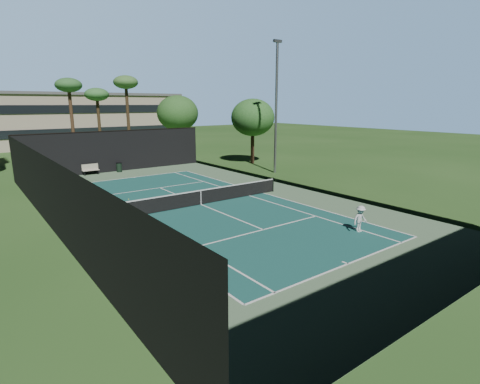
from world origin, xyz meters
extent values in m
plane|color=#2A521E|center=(0.00, 0.00, 0.00)|extent=(160.00, 160.00, 0.00)
cube|color=#567854|center=(0.00, 0.00, 0.01)|extent=(18.00, 32.00, 0.01)
cube|color=#19534C|center=(0.00, 0.00, 0.01)|extent=(10.97, 23.77, 0.01)
cube|color=white|center=(0.00, -11.88, 0.02)|extent=(10.97, 0.10, 0.01)
cube|color=white|center=(0.00, 11.88, 0.02)|extent=(10.97, 0.10, 0.01)
cube|color=white|center=(0.00, -6.40, 0.02)|extent=(8.23, 0.10, 0.01)
cube|color=white|center=(0.00, 6.40, 0.02)|extent=(8.23, 0.10, 0.01)
cube|color=white|center=(-5.49, 0.00, 0.02)|extent=(0.10, 23.77, 0.01)
cube|color=white|center=(5.49, 0.00, 0.02)|extent=(0.10, 23.77, 0.01)
cube|color=white|center=(-4.12, 0.00, 0.02)|extent=(0.10, 23.77, 0.01)
cube|color=white|center=(4.12, 0.00, 0.02)|extent=(0.10, 23.77, 0.01)
cube|color=white|center=(0.00, 0.00, 0.02)|extent=(0.10, 12.80, 0.01)
cube|color=white|center=(0.00, -11.73, 0.02)|extent=(0.10, 0.30, 0.01)
cube|color=white|center=(0.00, 11.73, 0.02)|extent=(0.10, 0.30, 0.01)
cylinder|color=black|center=(-6.40, 0.00, 0.55)|extent=(0.10, 0.10, 1.10)
cylinder|color=black|center=(6.40, 0.00, 0.55)|extent=(0.10, 0.10, 1.10)
cube|color=black|center=(0.00, 0.00, 0.50)|extent=(12.80, 0.02, 0.92)
cube|color=white|center=(0.00, 0.00, 0.98)|extent=(12.80, 0.04, 0.07)
cube|color=white|center=(0.00, 0.00, 0.50)|extent=(0.05, 0.03, 0.92)
cube|color=black|center=(0.00, 16.00, 2.00)|extent=(18.00, 0.04, 4.00)
cube|color=black|center=(0.00, -16.00, 2.00)|extent=(18.00, 0.04, 4.00)
cube|color=black|center=(9.00, 0.00, 2.00)|extent=(0.04, 32.00, 4.00)
cube|color=black|center=(-9.00, 0.00, 2.00)|extent=(0.04, 32.00, 4.00)
cube|color=black|center=(0.00, 16.00, 4.00)|extent=(18.00, 0.06, 0.06)
imported|color=silver|center=(3.86, -9.65, 0.71)|extent=(0.96, 0.60, 1.42)
sphere|color=yellow|center=(-5.30, -9.57, 0.04)|extent=(0.08, 0.08, 0.08)
sphere|color=#C6D630|center=(0.29, 2.29, 0.03)|extent=(0.06, 0.06, 0.06)
sphere|color=#C1DA31|center=(0.78, 2.04, 0.03)|extent=(0.06, 0.06, 0.06)
sphere|color=#D0DE32|center=(-3.38, 4.20, 0.04)|extent=(0.07, 0.07, 0.07)
cube|color=beige|center=(-2.75, 15.51, 0.45)|extent=(1.50, 0.45, 0.05)
cube|color=#BFB89E|center=(-2.75, 15.71, 0.75)|extent=(1.50, 0.06, 0.55)
cube|color=black|center=(-3.35, 15.51, 0.21)|extent=(0.06, 0.40, 0.42)
cube|color=black|center=(-2.15, 15.51, 0.21)|extent=(0.06, 0.40, 0.42)
cylinder|color=black|center=(-0.06, 15.45, 0.45)|extent=(0.52, 0.52, 0.90)
cylinder|color=black|center=(-0.06, 15.45, 0.92)|extent=(0.56, 0.56, 0.05)
cylinder|color=#4E3421|center=(-2.00, 24.00, 4.28)|extent=(0.36, 0.36, 8.55)
ellipsoid|color=#2E622C|center=(-2.00, 24.00, 8.55)|extent=(2.80, 2.80, 1.54)
cylinder|color=#42301C|center=(1.50, 26.00, 3.83)|extent=(0.36, 0.36, 7.65)
ellipsoid|color=#326C30|center=(1.50, 26.00, 7.65)|extent=(2.80, 2.80, 1.54)
cylinder|color=#422F1C|center=(4.00, 23.00, 4.50)|extent=(0.36, 0.36, 9.00)
ellipsoid|color=#3D6D31|center=(4.00, 23.00, 9.00)|extent=(2.80, 2.80, 1.54)
cylinder|color=#3F271B|center=(10.00, 22.00, 1.76)|extent=(0.40, 0.40, 3.52)
ellipsoid|color=#2B5A23|center=(10.00, 22.00, 5.44)|extent=(5.12, 5.12, 4.35)
cylinder|color=#442B1D|center=(14.00, 12.00, 1.65)|extent=(0.40, 0.40, 3.30)
ellipsoid|color=#2B6226|center=(14.00, 12.00, 5.10)|extent=(4.80, 4.80, 4.08)
cube|color=#B6A48D|center=(0.00, 46.00, 4.00)|extent=(40.00, 12.00, 8.00)
cube|color=#59595B|center=(0.00, 46.00, 8.10)|extent=(40.50, 12.50, 0.40)
cube|color=black|center=(0.00, 39.95, 2.40)|extent=(38.00, 0.15, 1.20)
cube|color=black|center=(0.00, 39.95, 5.80)|extent=(38.00, 0.15, 1.20)
cylinder|color=#919499|center=(12.00, 6.00, 6.00)|extent=(0.24, 0.24, 12.00)
cube|color=gray|center=(12.00, 6.00, 12.10)|extent=(0.90, 0.25, 0.25)
camera|label=1|loc=(-12.35, -20.81, 6.55)|focal=28.00mm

